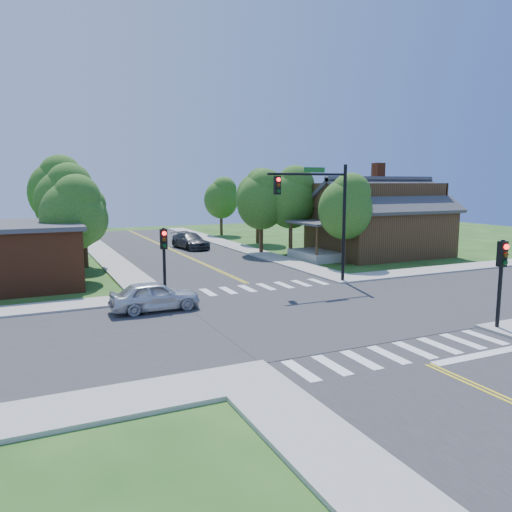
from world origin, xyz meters
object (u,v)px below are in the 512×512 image
car_silver (155,297)px  car_dgrey (190,241)px  signal_pole_se (502,268)px  house_ne (378,216)px  signal_pole_nw (164,250)px  signal_mast_ne (321,204)px

car_silver → car_dgrey: car_dgrey is taller
signal_pole_se → house_ne: size_ratio=0.29×
signal_pole_se → car_dgrey: (-3.83, 30.21, -1.92)m
house_ne → car_dgrey: 17.08m
signal_pole_nw → signal_mast_ne: bearing=0.1°
signal_mast_ne → house_ne: (11.19, 8.65, -1.52)m
signal_mast_ne → house_ne: 14.23m
house_ne → car_silver: 24.39m
signal_pole_nw → car_dgrey: 20.48m
car_silver → signal_pole_se: bearing=-126.8°
signal_pole_se → signal_pole_nw: 15.84m
signal_pole_se → signal_mast_ne: bearing=98.6°
signal_pole_nw → house_ne: bearing=22.7°
house_ne → signal_pole_nw: bearing=-157.3°
car_silver → car_dgrey: size_ratio=0.80×
car_silver → car_dgrey: bearing=-21.9°
signal_mast_ne → car_dgrey: (-2.14, 19.00, -4.11)m
signal_pole_se → car_dgrey: 30.52m
signal_pole_se → car_silver: bearing=143.3°
car_dgrey → signal_pole_nw: bearing=-119.2°
signal_pole_nw → car_silver: 3.03m
signal_mast_ne → signal_pole_se: signal_mast_ne is taller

